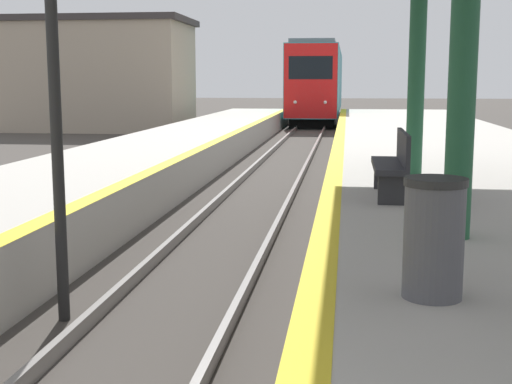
% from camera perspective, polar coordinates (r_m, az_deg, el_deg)
% --- Properties ---
extents(train, '(2.73, 21.30, 4.59)m').
position_cam_1_polar(train, '(46.55, 5.05, 8.70)').
color(train, black).
rests_on(train, ground).
extents(trash_bin, '(0.47, 0.47, 0.91)m').
position_cam_1_polar(trash_bin, '(5.50, 14.03, -3.58)').
color(trash_bin, '#4C4C51').
rests_on(trash_bin, platform_right).
extents(bench, '(0.44, 1.75, 0.92)m').
position_cam_1_polar(bench, '(10.19, 10.97, 2.37)').
color(bench, '#28282D').
rests_on(bench, platform_right).
extents(station_building, '(9.26, 5.51, 5.54)m').
position_cam_1_polar(station_building, '(36.99, -12.50, 9.17)').
color(station_building, tan).
rests_on(station_building, ground).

